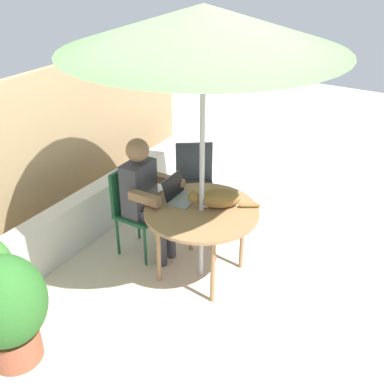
{
  "coord_description": "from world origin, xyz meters",
  "views": [
    {
      "loc": [
        -3.14,
        -1.82,
        2.89
      ],
      "look_at": [
        0.0,
        0.1,
        0.87
      ],
      "focal_mm": 44.23,
      "sensor_mm": 36.0,
      "label": 1
    }
  ],
  "objects_px": {
    "patio_umbrella": "(204,28)",
    "potted_plant_by_chair": "(6,307)",
    "cat": "(216,199)",
    "chair_occupied": "(133,204)",
    "person_seated": "(145,193)",
    "patio_table": "(201,215)",
    "laptop": "(178,193)",
    "chair_empty": "(195,178)"
  },
  "relations": [
    {
      "from": "person_seated",
      "to": "cat",
      "type": "bearing_deg",
      "value": -81.21
    },
    {
      "from": "person_seated",
      "to": "laptop",
      "type": "distance_m",
      "value": 0.35
    },
    {
      "from": "chair_occupied",
      "to": "person_seated",
      "type": "relative_size",
      "value": 0.73
    },
    {
      "from": "chair_occupied",
      "to": "potted_plant_by_chair",
      "type": "xyz_separation_m",
      "value": [
        -1.63,
        -0.1,
        -0.03
      ]
    },
    {
      "from": "chair_occupied",
      "to": "patio_table",
      "type": "bearing_deg",
      "value": -90.0
    },
    {
      "from": "chair_empty",
      "to": "laptop",
      "type": "distance_m",
      "value": 0.83
    },
    {
      "from": "laptop",
      "to": "person_seated",
      "type": "bearing_deg",
      "value": 99.22
    },
    {
      "from": "patio_table",
      "to": "chair_empty",
      "type": "bearing_deg",
      "value": 34.83
    },
    {
      "from": "patio_umbrella",
      "to": "laptop",
      "type": "xyz_separation_m",
      "value": [
        0.05,
        0.29,
        -1.5
      ]
    },
    {
      "from": "patio_table",
      "to": "patio_umbrella",
      "type": "relative_size",
      "value": 0.42
    },
    {
      "from": "cat",
      "to": "chair_occupied",
      "type": "bearing_deg",
      "value": 97.21
    },
    {
      "from": "patio_umbrella",
      "to": "person_seated",
      "type": "relative_size",
      "value": 1.96
    },
    {
      "from": "patio_table",
      "to": "laptop",
      "type": "xyz_separation_m",
      "value": [
        0.05,
        0.29,
        0.12
      ]
    },
    {
      "from": "laptop",
      "to": "patio_umbrella",
      "type": "bearing_deg",
      "value": -100.81
    },
    {
      "from": "patio_umbrella",
      "to": "laptop",
      "type": "distance_m",
      "value": 1.53
    },
    {
      "from": "chair_occupied",
      "to": "cat",
      "type": "xyz_separation_m",
      "value": [
        0.11,
        -0.87,
        0.26
      ]
    },
    {
      "from": "patio_table",
      "to": "person_seated",
      "type": "bearing_deg",
      "value": 90.0
    },
    {
      "from": "chair_occupied",
      "to": "potted_plant_by_chair",
      "type": "relative_size",
      "value": 0.98
    },
    {
      "from": "patio_umbrella",
      "to": "potted_plant_by_chair",
      "type": "bearing_deg",
      "value": 157.12
    },
    {
      "from": "patio_table",
      "to": "cat",
      "type": "relative_size",
      "value": 1.79
    },
    {
      "from": "patio_umbrella",
      "to": "chair_occupied",
      "type": "xyz_separation_m",
      "value": [
        0.0,
        0.78,
        -1.74
      ]
    },
    {
      "from": "patio_table",
      "to": "chair_empty",
      "type": "distance_m",
      "value": 0.98
    },
    {
      "from": "chair_empty",
      "to": "chair_occupied",
      "type": "bearing_deg",
      "value": 164.15
    },
    {
      "from": "cat",
      "to": "potted_plant_by_chair",
      "type": "bearing_deg",
      "value": 156.07
    },
    {
      "from": "potted_plant_by_chair",
      "to": "patio_table",
      "type": "bearing_deg",
      "value": -22.88
    },
    {
      "from": "person_seated",
      "to": "chair_empty",
      "type": "bearing_deg",
      "value": -4.93
    },
    {
      "from": "patio_umbrella",
      "to": "potted_plant_by_chair",
      "type": "xyz_separation_m",
      "value": [
        -1.63,
        0.69,
        -1.77
      ]
    },
    {
      "from": "chair_occupied",
      "to": "chair_empty",
      "type": "height_order",
      "value": "same"
    },
    {
      "from": "chair_occupied",
      "to": "laptop",
      "type": "xyz_separation_m",
      "value": [
        0.05,
        -0.5,
        0.24
      ]
    },
    {
      "from": "chair_occupied",
      "to": "chair_empty",
      "type": "distance_m",
      "value": 0.83
    },
    {
      "from": "patio_umbrella",
      "to": "potted_plant_by_chair",
      "type": "distance_m",
      "value": 2.5
    },
    {
      "from": "chair_empty",
      "to": "person_seated",
      "type": "relative_size",
      "value": 0.73
    },
    {
      "from": "chair_empty",
      "to": "potted_plant_by_chair",
      "type": "height_order",
      "value": "potted_plant_by_chair"
    },
    {
      "from": "chair_occupied",
      "to": "chair_empty",
      "type": "bearing_deg",
      "value": -15.85
    },
    {
      "from": "patio_table",
      "to": "potted_plant_by_chair",
      "type": "xyz_separation_m",
      "value": [
        -1.63,
        0.69,
        -0.15
      ]
    },
    {
      "from": "patio_umbrella",
      "to": "chair_empty",
      "type": "relative_size",
      "value": 2.7
    },
    {
      "from": "laptop",
      "to": "cat",
      "type": "relative_size",
      "value": 0.53
    },
    {
      "from": "patio_umbrella",
      "to": "cat",
      "type": "relative_size",
      "value": 4.23
    },
    {
      "from": "chair_empty",
      "to": "laptop",
      "type": "xyz_separation_m",
      "value": [
        -0.75,
        -0.27,
        0.24
      ]
    },
    {
      "from": "chair_empty",
      "to": "person_seated",
      "type": "bearing_deg",
      "value": 175.07
    },
    {
      "from": "chair_occupied",
      "to": "chair_empty",
      "type": "xyz_separation_m",
      "value": [
        0.8,
        -0.23,
        0.0
      ]
    },
    {
      "from": "laptop",
      "to": "potted_plant_by_chair",
      "type": "relative_size",
      "value": 0.33
    }
  ]
}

